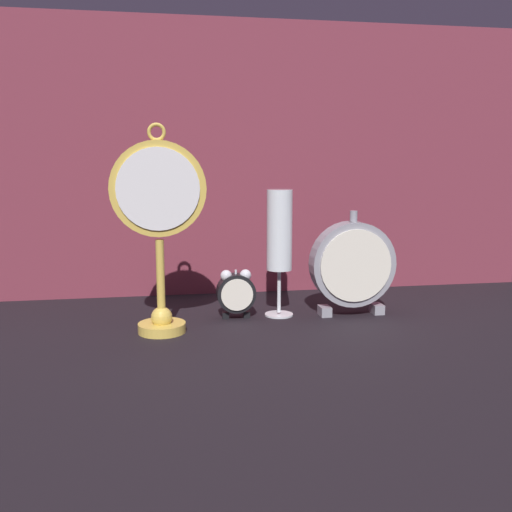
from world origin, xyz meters
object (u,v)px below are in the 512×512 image
mantel_clock_silver (353,265)px  alarm_clock_twin_bell (236,292)px  champagne_flute (279,238)px  pocket_watch_on_stand (159,222)px

mantel_clock_silver → alarm_clock_twin_bell: bearing=176.8°
alarm_clock_twin_bell → champagne_flute: size_ratio=0.39×
pocket_watch_on_stand → mantel_clock_silver: 0.37m
mantel_clock_silver → champagne_flute: size_ratio=0.83×
pocket_watch_on_stand → champagne_flute: pocket_watch_on_stand is taller
alarm_clock_twin_bell → champagne_flute: bearing=4.2°
pocket_watch_on_stand → alarm_clock_twin_bell: bearing=26.3°
pocket_watch_on_stand → champagne_flute: 0.23m
mantel_clock_silver → pocket_watch_on_stand: bearing=-171.2°
pocket_watch_on_stand → mantel_clock_silver: (0.35, 0.05, -0.09)m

